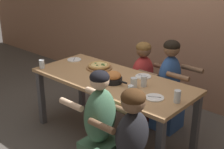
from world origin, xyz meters
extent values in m
plane|color=#514C47|center=(0.00, 0.00, 0.00)|extent=(18.00, 18.00, 0.00)
cube|color=tan|center=(0.00, 0.00, 0.76)|extent=(1.96, 0.84, 0.04)
cube|color=#4C4C51|center=(-0.92, -0.36, 0.37)|extent=(0.07, 0.07, 0.74)
cube|color=#4C4C51|center=(-0.92, 0.36, 0.37)|extent=(0.07, 0.07, 0.74)
cube|color=#4C4C51|center=(0.92, 0.36, 0.37)|extent=(0.07, 0.07, 0.74)
cylinder|color=#996B42|center=(-0.35, 0.15, 0.79)|extent=(0.32, 0.32, 0.02)
torus|color=tan|center=(-0.35, 0.15, 0.82)|extent=(0.28, 0.28, 0.04)
cylinder|color=#E5C675|center=(-0.35, 0.15, 0.81)|extent=(0.23, 0.23, 0.03)
cylinder|color=#4C7A3D|center=(-0.31, 0.16, 0.83)|extent=(0.02, 0.02, 0.01)
cylinder|color=#4C7A3D|center=(-0.33, 0.18, 0.83)|extent=(0.02, 0.02, 0.01)
cylinder|color=#4C7A3D|center=(-0.34, 0.11, 0.83)|extent=(0.02, 0.02, 0.01)
cylinder|color=#4C7A3D|center=(-0.27, 0.16, 0.83)|extent=(0.02, 0.02, 0.01)
cylinder|color=#4C7A3D|center=(-0.31, 0.19, 0.83)|extent=(0.02, 0.02, 0.01)
cylinder|color=#4C7A3D|center=(-0.41, 0.15, 0.83)|extent=(0.02, 0.02, 0.01)
cylinder|color=#4C7A3D|center=(-0.34, 0.10, 0.83)|extent=(0.02, 0.02, 0.01)
cylinder|color=black|center=(0.09, -0.08, 0.81)|extent=(0.21, 0.21, 0.06)
cylinder|color=black|center=(0.24, -0.08, 0.82)|extent=(0.09, 0.02, 0.02)
ellipsoid|color=#C17038|center=(0.09, -0.08, 0.86)|extent=(0.18, 0.18, 0.10)
cylinder|color=white|center=(0.67, -0.11, 0.78)|extent=(0.19, 0.19, 0.01)
cube|color=#B7B7BC|center=(0.67, -0.11, 0.79)|extent=(0.12, 0.07, 0.01)
cylinder|color=white|center=(0.24, 0.28, 0.78)|extent=(0.19, 0.19, 0.01)
cube|color=#B7B7BC|center=(0.24, 0.28, 0.79)|extent=(0.13, 0.03, 0.01)
cylinder|color=white|center=(-0.83, 0.16, 0.78)|extent=(0.19, 0.19, 0.01)
cube|color=#B7B7BC|center=(-0.83, 0.16, 0.79)|extent=(0.09, 0.11, 0.01)
cylinder|color=silver|center=(0.47, -0.25, 0.84)|extent=(0.06, 0.06, 0.13)
cylinder|color=black|center=(0.47, -0.25, 0.81)|extent=(0.05, 0.05, 0.07)
cylinder|color=silver|center=(0.41, 0.06, 0.84)|extent=(0.06, 0.06, 0.12)
cylinder|color=silver|center=(0.41, 0.06, 0.81)|extent=(0.06, 0.06, 0.06)
cylinder|color=silver|center=(0.34, -0.03, 0.83)|extent=(0.07, 0.07, 0.11)
cylinder|color=black|center=(0.34, -0.03, 0.81)|extent=(0.06, 0.06, 0.06)
cylinder|color=silver|center=(0.88, -0.05, 0.84)|extent=(0.07, 0.07, 0.13)
cylinder|color=black|center=(0.88, -0.05, 0.82)|extent=(0.06, 0.06, 0.08)
cylinder|color=silver|center=(-0.89, -0.32, 0.83)|extent=(0.07, 0.07, 0.11)
ellipsoid|color=#477556|center=(0.42, -0.64, 0.70)|extent=(0.24, 0.36, 0.55)
sphere|color=beige|center=(0.42, -0.64, 1.06)|extent=(0.18, 0.18, 0.18)
ellipsoid|color=black|center=(0.42, -0.64, 1.09)|extent=(0.18, 0.18, 0.13)
cylinder|color=beige|center=(0.21, -0.81, 0.82)|extent=(0.28, 0.06, 0.06)
cylinder|color=beige|center=(0.21, -0.47, 0.82)|extent=(0.28, 0.06, 0.06)
cube|color=#2D5193|center=(0.38, 0.64, 0.21)|extent=(0.32, 0.34, 0.43)
ellipsoid|color=#2D5193|center=(0.38, 0.64, 0.70)|extent=(0.24, 0.36, 0.55)
sphere|color=brown|center=(0.38, 0.64, 1.07)|extent=(0.20, 0.20, 0.20)
ellipsoid|color=black|center=(0.38, 0.64, 1.11)|extent=(0.20, 0.20, 0.14)
cylinder|color=brown|center=(0.59, 0.81, 0.82)|extent=(0.28, 0.06, 0.06)
cylinder|color=brown|center=(0.59, 0.47, 0.82)|extent=(0.28, 0.06, 0.06)
cube|color=#B22D2D|center=(-0.02, 0.64, 0.21)|extent=(0.32, 0.34, 0.43)
ellipsoid|color=#B22D2D|center=(-0.02, 0.64, 0.65)|extent=(0.24, 0.36, 0.46)
sphere|color=brown|center=(-0.02, 0.64, 0.98)|extent=(0.19, 0.19, 0.19)
ellipsoid|color=brown|center=(-0.02, 0.64, 1.01)|extent=(0.20, 0.20, 0.14)
cylinder|color=brown|center=(0.18, 0.81, 0.74)|extent=(0.28, 0.06, 0.06)
cylinder|color=brown|center=(0.18, 0.47, 0.74)|extent=(0.28, 0.06, 0.06)
ellipsoid|color=#232328|center=(0.80, -0.64, 0.65)|extent=(0.24, 0.36, 0.45)
sphere|color=brown|center=(0.80, -0.64, 0.98)|extent=(0.21, 0.21, 0.21)
ellipsoid|color=#422814|center=(0.80, -0.64, 1.01)|extent=(0.21, 0.21, 0.15)
cylinder|color=brown|center=(0.60, -0.81, 0.74)|extent=(0.28, 0.06, 0.06)
cylinder|color=brown|center=(0.60, -0.47, 0.74)|extent=(0.28, 0.06, 0.06)
camera|label=1|loc=(2.22, -2.50, 2.12)|focal=50.00mm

